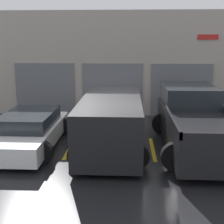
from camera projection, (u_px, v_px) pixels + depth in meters
ground_plane at (114, 134)px, 11.73m from camera, size 28.00×28.00×0.00m
shophouse_building at (117, 65)px, 14.40m from camera, size 14.50×0.68×4.73m
pickup_truck at (194, 121)px, 10.12m from camera, size 2.53×5.42×1.87m
sedan_white at (29, 131)px, 10.21m from camera, size 2.20×4.32×1.14m
sedan_side at (111, 122)px, 9.96m from camera, size 2.29×4.89×1.66m
parking_stripe_left at (70, 147)px, 10.23m from camera, size 0.12×2.20×0.01m
parking_stripe_centre at (153, 149)px, 10.09m from camera, size 0.12×2.20×0.01m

